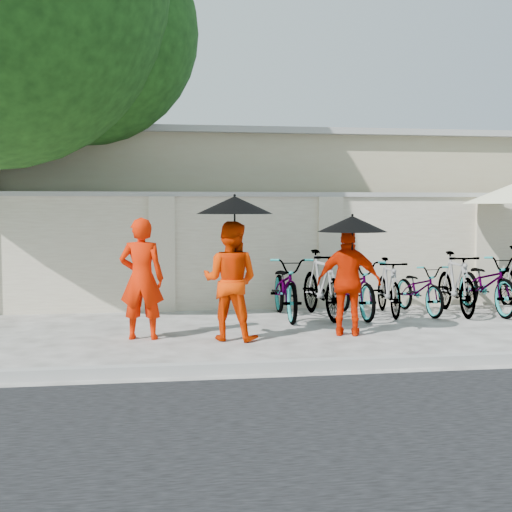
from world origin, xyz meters
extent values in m
plane|color=silver|center=(0.00, 0.00, 0.00)|extent=(80.00, 80.00, 0.00)
cube|color=#9E9E9A|center=(0.00, -1.70, 0.06)|extent=(40.00, 0.16, 0.12)
cube|color=beige|center=(1.00, 3.20, 1.00)|extent=(20.00, 0.30, 2.00)
cube|color=#B3AB89|center=(2.00, 7.00, 1.60)|extent=(14.00, 6.00, 3.20)
sphere|color=#215817|center=(-2.30, 3.60, 4.90)|extent=(4.00, 4.00, 4.00)
imported|color=red|center=(-1.34, 0.50, 0.84)|extent=(0.67, 0.50, 1.68)
imported|color=#E63100|center=(-0.14, 0.25, 0.81)|extent=(0.97, 0.88, 1.63)
cylinder|color=black|center=(-0.09, 0.17, 1.38)|extent=(0.02, 0.02, 0.93)
cone|color=black|center=(-0.09, 0.17, 1.85)|extent=(1.04, 1.04, 0.24)
imported|color=red|center=(1.55, 0.32, 0.76)|extent=(0.96, 0.64, 1.52)
cylinder|color=black|center=(1.57, 0.24, 1.22)|extent=(0.02, 0.02, 0.72)
cone|color=black|center=(1.57, 0.24, 1.59)|extent=(0.97, 0.97, 0.22)
imported|color=gray|center=(0.98, 1.98, 0.51)|extent=(0.73, 1.96, 1.02)
imported|color=gray|center=(1.57, 1.94, 0.55)|extent=(0.69, 1.89, 1.11)
imported|color=gray|center=(2.15, 1.96, 0.48)|extent=(0.72, 1.86, 0.96)
imported|color=gray|center=(2.74, 2.01, 0.48)|extent=(0.63, 1.64, 0.96)
imported|color=gray|center=(3.32, 2.11, 0.43)|extent=(0.74, 1.67, 0.85)
imported|color=gray|center=(3.91, 1.96, 0.53)|extent=(0.63, 1.80, 1.06)
imported|color=gray|center=(4.49, 2.00, 0.51)|extent=(0.73, 1.96, 1.02)
camera|label=1|loc=(-1.30, -9.36, 1.83)|focal=50.00mm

